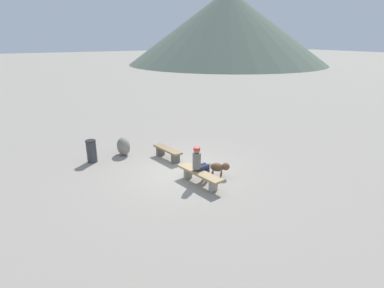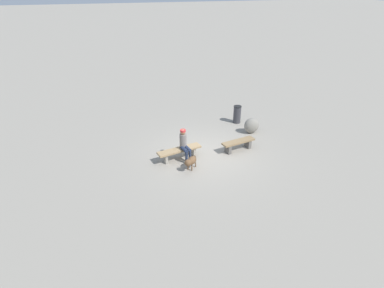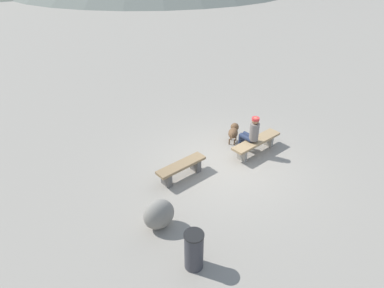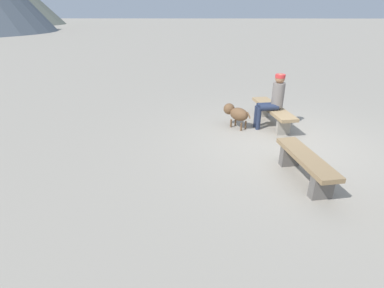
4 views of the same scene
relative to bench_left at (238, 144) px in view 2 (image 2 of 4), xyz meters
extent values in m
cube|color=gray|center=(1.49, -0.11, -0.34)|extent=(210.00, 210.00, 0.06)
cube|color=#605B56|center=(-0.52, -0.09, -0.12)|extent=(0.20, 0.36, 0.38)
cube|color=#605B56|center=(0.52, 0.09, -0.12)|extent=(0.20, 0.36, 0.38)
cube|color=#8C704C|center=(0.00, 0.00, 0.10)|extent=(1.57, 0.63, 0.08)
cube|color=gray|center=(2.01, -0.18, -0.12)|extent=(0.16, 0.32, 0.39)
cube|color=gray|center=(3.27, 0.04, -0.12)|extent=(0.16, 0.32, 0.39)
cube|color=#A3845B|center=(2.64, -0.07, 0.11)|extent=(1.91, 0.73, 0.07)
cylinder|color=slate|center=(2.47, -0.10, 0.50)|extent=(0.28, 0.28, 0.56)
sphere|color=#A3704C|center=(2.47, -0.10, 0.88)|extent=(0.22, 0.22, 0.22)
cylinder|color=red|center=(2.47, -0.10, 0.94)|extent=(0.23, 0.23, 0.08)
cylinder|color=#232D47|center=(2.51, 0.14, 0.22)|extent=(0.22, 0.47, 0.15)
cylinder|color=#232D47|center=(2.47, 0.36, -0.05)|extent=(0.11, 0.11, 0.54)
cylinder|color=#232D47|center=(2.35, 0.11, 0.22)|extent=(0.22, 0.47, 0.15)
cylinder|color=#232D47|center=(2.32, 0.34, -0.05)|extent=(0.11, 0.11, 0.54)
ellipsoid|color=brown|center=(2.39, 0.80, 0.04)|extent=(0.57, 0.56, 0.31)
sphere|color=brown|center=(2.61, 1.02, 0.10)|extent=(0.27, 0.27, 0.27)
cylinder|color=brown|center=(2.44, 0.97, -0.21)|extent=(0.04, 0.04, 0.20)
cylinder|color=brown|center=(2.56, 0.85, -0.21)|extent=(0.04, 0.04, 0.20)
cylinder|color=brown|center=(2.22, 0.75, -0.21)|extent=(0.04, 0.04, 0.20)
cylinder|color=brown|center=(2.33, 0.63, -0.21)|extent=(0.04, 0.04, 0.20)
cylinder|color=brown|center=(2.18, 0.60, 0.09)|extent=(0.11, 0.11, 0.15)
cylinder|color=#38383D|center=(-1.24, -2.75, 0.13)|extent=(0.39, 0.39, 0.88)
cylinder|color=black|center=(-1.24, -2.75, 0.58)|extent=(0.41, 0.41, 0.03)
ellipsoid|color=gray|center=(-1.37, -1.40, 0.07)|extent=(0.75, 0.55, 0.77)
camera|label=1|loc=(10.60, -5.03, 4.43)|focal=28.58mm
camera|label=2|loc=(5.67, 10.81, 6.27)|focal=29.29mm
camera|label=3|loc=(-3.56, -6.59, 5.40)|focal=30.85mm
camera|label=4|loc=(-4.32, 1.81, 2.32)|focal=27.42mm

